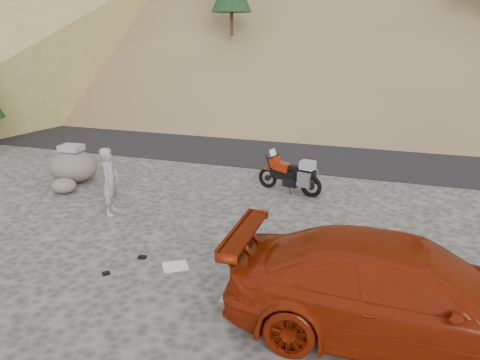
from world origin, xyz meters
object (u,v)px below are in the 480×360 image
Objects in this scene: motorcycle at (292,175)px; red_car at (398,337)px; boulder at (73,166)px; man at (113,214)px.

motorcycle is 0.38× the size of red_car.
motorcycle is at bearing 9.99° from boulder.
man is (-3.90, -3.06, -0.51)m from motorcycle.
motorcycle is 6.70m from red_car.
red_car is (3.01, -5.96, -0.51)m from motorcycle.
red_car is 10.69m from boulder.
red_car is at bearing -47.80° from motorcycle.
boulder is (-2.62, 1.91, 0.50)m from man.
motorcycle reaches higher than red_car.
boulder is (-9.53, 4.82, 0.50)m from red_car.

